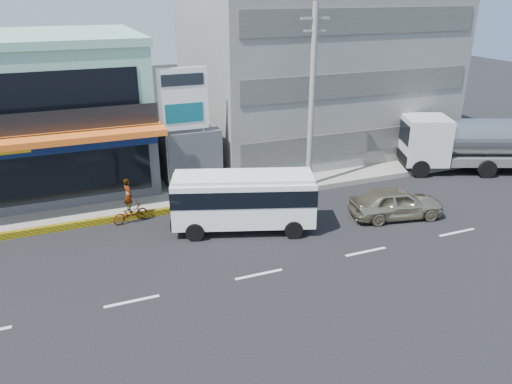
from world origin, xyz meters
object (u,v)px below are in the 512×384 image
at_px(concrete_building, 313,46).
at_px(tanker_truck, 467,142).
at_px(satellite_dish, 186,123).
at_px(motorcycle_rider, 130,208).
at_px(utility_pole_near, 312,99).
at_px(sedan, 396,203).
at_px(minibus, 244,197).
at_px(shop_building, 31,116).
at_px(billboard, 184,106).

xyz_separation_m(concrete_building, tanker_truck, (6.47, -8.36, -5.18)).
relative_size(satellite_dish, motorcycle_rider, 0.66).
distance_m(utility_pole_near, sedan, 6.97).
bearing_deg(minibus, concrete_building, 50.23).
bearing_deg(tanker_truck, minibus, -170.43).
xyz_separation_m(concrete_building, motorcycle_rider, (-14.00, -8.20, -6.25)).
relative_size(minibus, sedan, 1.50).
xyz_separation_m(shop_building, utility_pole_near, (14.00, -6.55, 1.15)).
relative_size(concrete_building, sedan, 3.49).
relative_size(satellite_dish, sedan, 0.33).
distance_m(concrete_building, satellite_dish, 11.30).
bearing_deg(satellite_dish, motorcycle_rider, -133.60).
bearing_deg(sedan, satellite_dish, 55.18).
height_order(concrete_building, tanker_truck, concrete_building).
bearing_deg(motorcycle_rider, satellite_dish, 46.40).
bearing_deg(tanker_truck, sedan, -153.04).
xyz_separation_m(sedan, tanker_truck, (8.16, 4.15, 1.04)).
distance_m(shop_building, tanker_truck, 25.63).
bearing_deg(concrete_building, tanker_truck, -52.25).
bearing_deg(shop_building, minibus, -48.32).
bearing_deg(billboard, concrete_building, 28.92).
relative_size(shop_building, minibus, 1.80).
relative_size(billboard, minibus, 1.00).
bearing_deg(billboard, minibus, -75.44).
bearing_deg(minibus, motorcycle_rider, 150.05).
height_order(utility_pole_near, minibus, utility_pole_near).
bearing_deg(utility_pole_near, concrete_building, 62.24).
distance_m(shop_building, concrete_building, 18.28).
relative_size(shop_building, tanker_truck, 1.39).
xyz_separation_m(satellite_dish, minibus, (0.85, -6.99, -1.94)).
relative_size(billboard, tanker_truck, 0.77).
height_order(satellite_dish, minibus, satellite_dish).
relative_size(shop_building, billboard, 1.80).
height_order(shop_building, minibus, shop_building).
bearing_deg(sedan, billboard, 63.57).
bearing_deg(satellite_dish, sedan, -45.66).
distance_m(billboard, motorcycle_rider, 5.96).
bearing_deg(concrete_building, satellite_dish, -158.20).
xyz_separation_m(shop_building, sedan, (16.32, -11.45, -3.22)).
bearing_deg(billboard, motorcycle_rider, -145.56).
xyz_separation_m(utility_pole_near, minibus, (-5.15, -3.39, -3.51)).
xyz_separation_m(billboard, sedan, (8.82, -6.71, -4.15)).
height_order(shop_building, billboard, shop_building).
bearing_deg(satellite_dish, utility_pole_near, -30.96).
height_order(concrete_building, utility_pole_near, concrete_building).
bearing_deg(utility_pole_near, satellite_dish, 149.04).
distance_m(shop_building, billboard, 8.92).
relative_size(billboard, motorcycle_rider, 3.05).
bearing_deg(utility_pole_near, motorcycle_rider, -176.57).
distance_m(billboard, utility_pole_near, 6.75).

